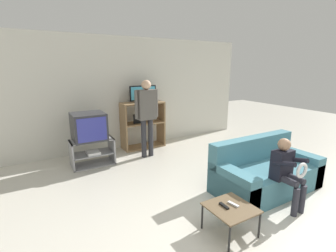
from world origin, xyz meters
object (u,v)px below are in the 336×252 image
remote_control_black (224,206)px  person_seated_child (287,168)px  remote_control_white (233,204)px  couch (264,173)px  tv_stand (92,152)px  person_standing_adult (147,111)px  television_flat (143,94)px  snack_table (231,209)px  media_shelf (143,125)px  television_main (89,127)px

remote_control_black → person_seated_child: size_ratio=0.15×
remote_control_white → couch: size_ratio=0.08×
tv_stand → remote_control_white: (0.95, -2.90, 0.09)m
couch → person_seated_child: size_ratio=1.77×
remote_control_white → person_standing_adult: (0.21, 2.79, 0.66)m
television_flat → couch: size_ratio=0.38×
snack_table → tv_stand: bearing=107.1°
tv_stand → remote_control_white: tv_stand is taller
media_shelf → person_seated_child: size_ratio=1.13×
tv_stand → snack_table: 3.05m
couch → person_standing_adult: size_ratio=1.04×
remote_control_white → person_seated_child: 1.03m
remote_control_white → person_seated_child: bearing=-7.7°
snack_table → person_standing_adult: 2.90m
media_shelf → person_seated_child: bearing=-79.7°
tv_stand → media_shelf: size_ratio=0.74×
remote_control_white → remote_control_black: bearing=155.9°
media_shelf → person_seated_child: media_shelf is taller
television_main → snack_table: 3.11m
couch → person_seated_child: bearing=-112.1°
media_shelf → person_seated_child: (0.62, -3.38, 0.01)m
television_main → media_shelf: media_shelf is taller
remote_control_black → couch: (1.32, 0.49, -0.08)m
remote_control_white → snack_table: bearing=-172.2°
tv_stand → person_standing_adult: person_standing_adult is taller
television_main → person_standing_adult: bearing=-6.4°
television_main → remote_control_white: size_ratio=4.25×
television_flat → couch: television_flat is taller
tv_stand → television_main: television_main is taller
couch → tv_stand: bearing=132.2°
media_shelf → person_standing_adult: size_ratio=0.67×
snack_table → couch: (1.26, 0.54, -0.04)m
remote_control_black → couch: couch is taller
remote_control_black → couch: 1.41m
remote_control_white → television_main: bearing=98.9°
snack_table → remote_control_white: 0.07m
television_flat → person_standing_adult: 0.73m
television_main → snack_table: size_ratio=1.20×
television_flat → remote_control_white: size_ratio=4.59×
television_flat → snack_table: 3.62m
tv_stand → television_main: bearing=149.7°
media_shelf → snack_table: size_ratio=2.17×
tv_stand → person_seated_child: size_ratio=0.84×
television_main → person_seated_child: 3.51m
remote_control_black → remote_control_white: 0.12m
television_main → snack_table: bearing=-72.5°
tv_stand → remote_control_black: size_ratio=5.69×
media_shelf → remote_control_black: media_shelf is taller
tv_stand → couch: 3.21m
snack_table → person_seated_child: (1.06, 0.05, 0.26)m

